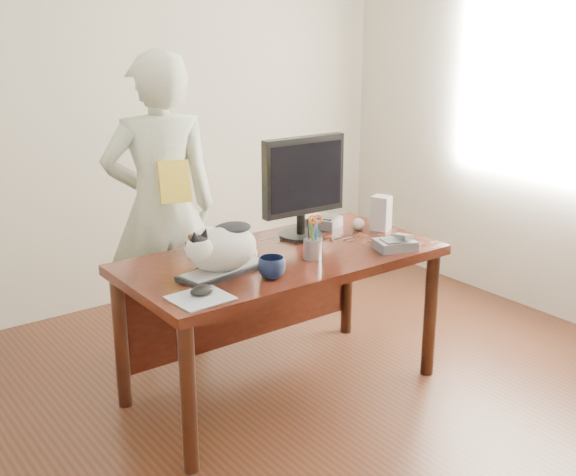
# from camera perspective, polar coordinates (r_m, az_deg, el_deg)

# --- Properties ---
(room) EXTENTS (4.50, 4.50, 4.50)m
(room) POSITION_cam_1_polar(r_m,az_deg,el_deg) (3.00, 6.30, 6.59)
(room) COLOR black
(room) RESTS_ON ground
(desk) EXTENTS (1.60, 0.80, 0.75)m
(desk) POSITION_cam_1_polar(r_m,az_deg,el_deg) (3.72, -1.18, -3.17)
(desk) COLOR black
(desk) RESTS_ON ground
(keyboard) EXTENTS (0.47, 0.24, 0.03)m
(keyboard) POSITION_cam_1_polar(r_m,az_deg,el_deg) (3.36, -5.08, -2.56)
(keyboard) COLOR black
(keyboard) RESTS_ON desk
(cat) EXTENTS (0.44, 0.28, 0.25)m
(cat) POSITION_cam_1_polar(r_m,az_deg,el_deg) (3.32, -5.29, -0.75)
(cat) COLOR silver
(cat) RESTS_ON keyboard
(monitor) EXTENTS (0.49, 0.25, 0.55)m
(monitor) POSITION_cam_1_polar(r_m,az_deg,el_deg) (3.79, 1.23, 4.46)
(monitor) COLOR black
(monitor) RESTS_ON desk
(pen_cup) EXTENTS (0.11, 0.11, 0.23)m
(pen_cup) POSITION_cam_1_polar(r_m,az_deg,el_deg) (3.53, 1.96, -0.68)
(pen_cup) COLOR gray
(pen_cup) RESTS_ON desk
(mousepad) EXTENTS (0.25, 0.23, 0.01)m
(mousepad) POSITION_cam_1_polar(r_m,az_deg,el_deg) (3.09, -6.95, -4.71)
(mousepad) COLOR #ACB1B8
(mousepad) RESTS_ON desk
(mouse) EXTENTS (0.11, 0.08, 0.04)m
(mouse) POSITION_cam_1_polar(r_m,az_deg,el_deg) (3.10, -6.83, -4.15)
(mouse) COLOR black
(mouse) RESTS_ON mousepad
(coffee_mug) EXTENTS (0.16, 0.16, 0.10)m
(coffee_mug) POSITION_cam_1_polar(r_m,az_deg,el_deg) (3.28, -1.29, -2.34)
(coffee_mug) COLOR black
(coffee_mug) RESTS_ON desk
(phone) EXTENTS (0.23, 0.20, 0.09)m
(phone) POSITION_cam_1_polar(r_m,az_deg,el_deg) (3.72, 8.50, -0.44)
(phone) COLOR slate
(phone) RESTS_ON desk
(speaker) EXTENTS (0.12, 0.12, 0.19)m
(speaker) POSITION_cam_1_polar(r_m,az_deg,el_deg) (4.03, 7.37, 1.97)
(speaker) COLOR #A8A8AB
(speaker) RESTS_ON desk
(baseball) EXTENTS (0.07, 0.07, 0.07)m
(baseball) POSITION_cam_1_polar(r_m,az_deg,el_deg) (4.03, 5.59, 1.10)
(baseball) COLOR silver
(baseball) RESTS_ON desk
(book_stack) EXTENTS (0.26, 0.23, 0.08)m
(book_stack) POSITION_cam_1_polar(r_m,az_deg,el_deg) (3.76, -6.12, -0.04)
(book_stack) COLOR #501B15
(book_stack) RESTS_ON desk
(calculator) EXTENTS (0.22, 0.25, 0.06)m
(calculator) POSITION_cam_1_polar(r_m,az_deg,el_deg) (4.08, 2.66, 1.31)
(calculator) COLOR slate
(calculator) RESTS_ON desk
(person) EXTENTS (0.72, 0.58, 1.73)m
(person) POSITION_cam_1_polar(r_m,az_deg,el_deg) (4.07, -9.96, 2.31)
(person) COLOR white
(person) RESTS_ON ground
(held_book) EXTENTS (0.18, 0.14, 0.23)m
(held_book) POSITION_cam_1_polar(r_m,az_deg,el_deg) (3.88, -8.96, 4.41)
(held_book) COLOR yellow
(held_book) RESTS_ON person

